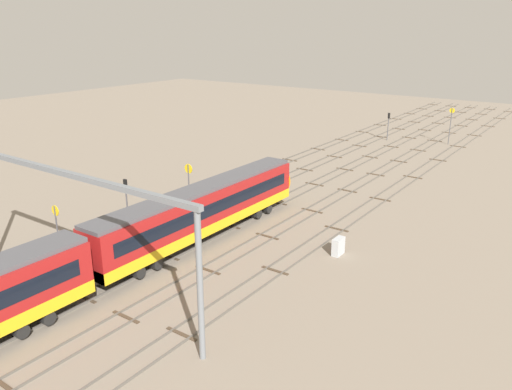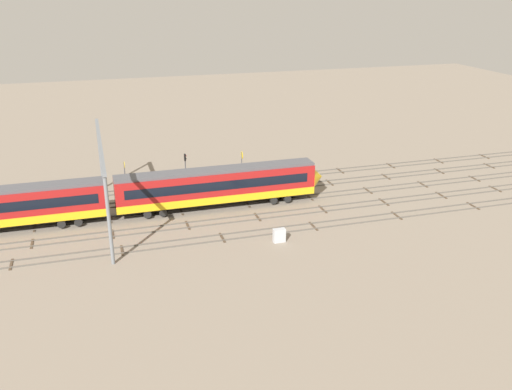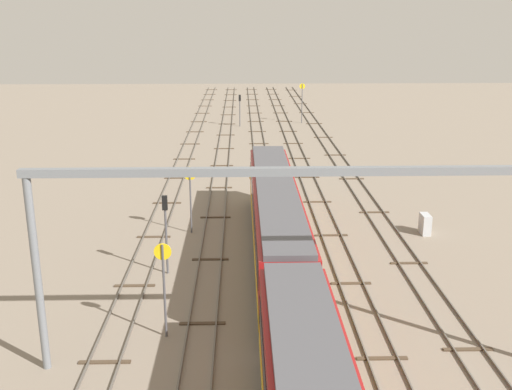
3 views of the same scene
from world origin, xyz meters
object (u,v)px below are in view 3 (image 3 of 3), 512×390
at_px(signal_light_trackside_departure, 240,106).
at_px(signal_light_trackside_approach, 166,224).
at_px(speed_sign_near_foreground, 164,278).
at_px(relay_cabinet, 425,224).
at_px(speed_sign_mid_trackside, 190,190).
at_px(speed_sign_distant_end, 302,99).
at_px(overhead_gantry, 294,216).

bearing_deg(signal_light_trackside_departure, signal_light_trackside_approach, 175.09).
distance_m(speed_sign_near_foreground, relay_cabinet, 22.62).
relative_size(signal_light_trackside_approach, relay_cabinet, 3.40).
distance_m(signal_light_trackside_departure, relay_cabinet, 47.33).
distance_m(speed_sign_mid_trackside, relay_cabinet, 17.38).
xyz_separation_m(signal_light_trackside_departure, relay_cabinet, (-45.27, -13.63, -2.24)).
relative_size(speed_sign_mid_trackside, signal_light_trackside_approach, 0.99).
height_order(signal_light_trackside_approach, relay_cabinet, signal_light_trackside_approach).
bearing_deg(speed_sign_distant_end, overhead_gantry, 174.03).
relative_size(speed_sign_distant_end, signal_light_trackside_approach, 1.16).
bearing_deg(overhead_gantry, speed_sign_mid_trackside, 18.61).
height_order(signal_light_trackside_approach, signal_light_trackside_departure, signal_light_trackside_approach).
bearing_deg(speed_sign_mid_trackside, relay_cabinet, -92.18).
relative_size(speed_sign_near_foreground, relay_cabinet, 3.34).
bearing_deg(signal_light_trackside_approach, relay_cabinet, -69.80).
relative_size(speed_sign_mid_trackside, signal_light_trackside_departure, 1.10).
xyz_separation_m(signal_light_trackside_approach, relay_cabinet, (6.66, -18.09, -2.53)).
xyz_separation_m(speed_sign_distant_end, signal_light_trackside_departure, (-2.70, 9.23, -0.66)).
distance_m(speed_sign_near_foreground, signal_light_trackside_departure, 59.78).
height_order(speed_sign_mid_trackside, signal_light_trackside_approach, signal_light_trackside_approach).
bearing_deg(signal_light_trackside_approach, speed_sign_near_foreground, -173.94).
bearing_deg(speed_sign_near_foreground, speed_sign_distant_end, -11.66).
height_order(speed_sign_near_foreground, speed_sign_distant_end, speed_sign_distant_end).
xyz_separation_m(overhead_gantry, speed_sign_distant_end, (65.04, -6.81, -3.57)).
distance_m(overhead_gantry, speed_sign_near_foreground, 7.76).
xyz_separation_m(speed_sign_mid_trackside, speed_sign_distant_end, (47.31, -12.78, 0.32)).
relative_size(speed_sign_distant_end, signal_light_trackside_departure, 1.28).
distance_m(speed_sign_mid_trackside, speed_sign_distant_end, 49.01).
bearing_deg(overhead_gantry, speed_sign_distant_end, -5.97).
distance_m(speed_sign_distant_end, signal_light_trackside_departure, 9.64).
height_order(speed_sign_near_foreground, signal_light_trackside_departure, speed_sign_near_foreground).
bearing_deg(signal_light_trackside_approach, overhead_gantry, -146.53).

